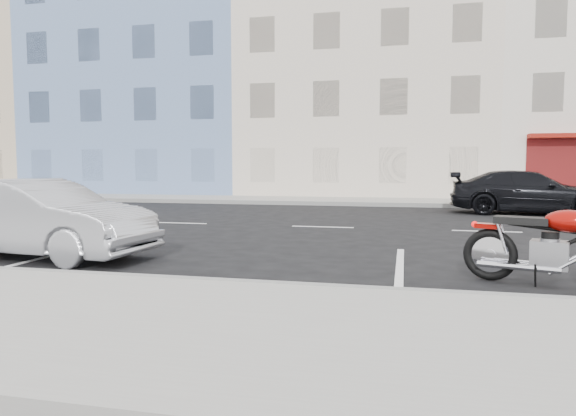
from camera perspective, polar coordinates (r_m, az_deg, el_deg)
name	(u,v)px	position (r m, az deg, el deg)	size (l,w,h in m)	color
ground	(402,229)	(13.13, 12.53, -2.30)	(120.00, 120.00, 0.00)	black
sidewalk_far	(286,200)	(22.36, -0.24, 0.88)	(80.00, 3.40, 0.15)	gray
curb_near	(29,274)	(8.01, -26.79, -6.61)	(80.00, 0.12, 0.16)	gray
curb_far	(276,203)	(20.71, -1.30, 0.58)	(80.00, 0.12, 0.16)	gray
bldg_far_west	(3,99)	(39.48, -29.10, 10.58)	(12.00, 12.00, 12.00)	tan
bldg_blue	(170,84)	(32.89, -12.95, 13.23)	(12.00, 12.00, 13.00)	#607AA8
bldg_cream	(369,91)	(29.69, 8.99, 12.76)	(12.00, 12.00, 11.50)	beige
sedan_silver	(38,218)	(9.82, -26.01, -1.05)	(1.43, 4.11, 1.36)	#9FA0A6
car_far	(528,192)	(18.44, 25.14, 1.58)	(1.99, 4.90, 1.42)	black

